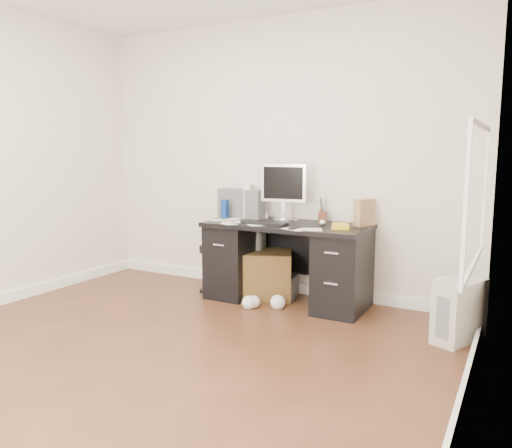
{
  "coord_description": "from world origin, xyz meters",
  "views": [
    {
      "loc": [
        2.22,
        -2.5,
        1.4
      ],
      "look_at": [
        0.22,
        1.2,
        0.8
      ],
      "focal_mm": 35.0,
      "sensor_mm": 36.0,
      "label": 1
    }
  ],
  "objects": [
    {
      "name": "desk",
      "position": [
        0.3,
        1.65,
        0.4
      ],
      "size": [
        1.5,
        0.7,
        0.75
      ],
      "color": "black",
      "rests_on": "ground"
    },
    {
      "name": "ground",
      "position": [
        0.0,
        0.0,
        0.0
      ],
      "size": [
        4.0,
        4.0,
        0.0
      ],
      "primitive_type": "plane",
      "color": "#432815",
      "rests_on": "ground"
    },
    {
      "name": "travel_mug",
      "position": [
        -0.39,
        1.67,
        0.84
      ],
      "size": [
        0.1,
        0.1,
        0.19
      ],
      "primitive_type": "cylinder",
      "rotation": [
        0.0,
        0.0,
        0.24
      ],
      "color": "navy",
      "rests_on": "desk"
    },
    {
      "name": "desk_printer",
      "position": [
        0.14,
        1.8,
        0.11
      ],
      "size": [
        0.41,
        0.36,
        0.21
      ],
      "primitive_type": "cube",
      "rotation": [
        0.0,
        0.0,
        0.19
      ],
      "color": "slate",
      "rests_on": "ground"
    },
    {
      "name": "keyboard",
      "position": [
        0.15,
        1.49,
        0.76
      ],
      "size": [
        0.44,
        0.17,
        0.02
      ],
      "primitive_type": "cube",
      "rotation": [
        0.0,
        0.0,
        -0.07
      ],
      "color": "black",
      "rests_on": "desk"
    },
    {
      "name": "office_chair",
      "position": [
        -0.31,
        1.66,
        0.52
      ],
      "size": [
        0.65,
        0.65,
        1.03
      ],
      "primitive_type": null,
      "rotation": [
        0.0,
        0.0,
        -0.12
      ],
      "color": "#4B4D4B",
      "rests_on": "ground"
    },
    {
      "name": "room_shell",
      "position": [
        0.03,
        0.03,
        1.66
      ],
      "size": [
        4.02,
        4.02,
        2.71
      ],
      "color": "white",
      "rests_on": "ground"
    },
    {
      "name": "magazine_file",
      "position": [
        0.97,
        1.83,
        0.87
      ],
      "size": [
        0.18,
        0.23,
        0.24
      ],
      "primitive_type": "cube",
      "rotation": [
        0.0,
        0.0,
        -0.41
      ],
      "color": "#967448",
      "rests_on": "desk"
    },
    {
      "name": "lcd_monitor",
      "position": [
        0.21,
        1.77,
        1.03
      ],
      "size": [
        0.47,
        0.31,
        0.55
      ],
      "primitive_type": null,
      "rotation": [
        0.0,
        0.0,
        0.13
      ],
      "color": "silver",
      "rests_on": "desk"
    },
    {
      "name": "shopping_bag",
      "position": [
        1.8,
        1.53,
        0.21
      ],
      "size": [
        0.38,
        0.35,
        0.42
      ],
      "primitive_type": "cube",
      "rotation": [
        0.0,
        0.0,
        -0.58
      ],
      "color": "white",
      "rests_on": "ground"
    },
    {
      "name": "pc_tower",
      "position": [
        1.85,
        1.38,
        0.23
      ],
      "size": [
        0.36,
        0.5,
        0.46
      ],
      "primitive_type": "cube",
      "rotation": [
        0.0,
        0.0,
        -0.4
      ],
      "color": "beige",
      "rests_on": "ground"
    },
    {
      "name": "white_binder",
      "position": [
        -0.25,
        1.88,
        0.91
      ],
      "size": [
        0.24,
        0.31,
        0.33
      ],
      "primitive_type": "cube",
      "rotation": [
        0.0,
        0.0,
        0.45
      ],
      "color": "white",
      "rests_on": "desk"
    },
    {
      "name": "loose_papers",
      "position": [
        0.1,
        1.6,
        0.75
      ],
      "size": [
        1.1,
        0.6,
        0.0
      ],
      "primitive_type": null,
      "color": "silver",
      "rests_on": "desk"
    },
    {
      "name": "pen_cup",
      "position": [
        0.55,
        1.91,
        0.86
      ],
      "size": [
        0.12,
        0.12,
        0.23
      ],
      "primitive_type": null,
      "rotation": [
        0.0,
        0.0,
        0.33
      ],
      "color": "#582D19",
      "rests_on": "desk"
    },
    {
      "name": "paper_remote",
      "position": [
        0.51,
        1.37,
        0.76
      ],
      "size": [
        0.27,
        0.24,
        0.02
      ],
      "primitive_type": null,
      "rotation": [
        0.0,
        0.0,
        -0.37
      ],
      "color": "silver",
      "rests_on": "desk"
    },
    {
      "name": "yellow_book",
      "position": [
        0.84,
        1.61,
        0.77
      ],
      "size": [
        0.21,
        0.24,
        0.03
      ],
      "primitive_type": "cube",
      "rotation": [
        0.0,
        0.0,
        0.32
      ],
      "color": "yellow",
      "rests_on": "desk"
    },
    {
      "name": "wicker_basket",
      "position": [
        0.07,
        1.73,
        0.22
      ],
      "size": [
        0.59,
        0.59,
        0.45
      ],
      "primitive_type": "cube",
      "rotation": [
        0.0,
        0.0,
        0.42
      ],
      "color": "#483015",
      "rests_on": "ground"
    },
    {
      "name": "computer_mouse",
      "position": [
        0.65,
        1.64,
        0.78
      ],
      "size": [
        0.07,
        0.07,
        0.06
      ],
      "primitive_type": "sphere",
      "rotation": [
        0.0,
        0.0,
        -0.3
      ],
      "color": "silver",
      "rests_on": "desk"
    }
  ]
}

